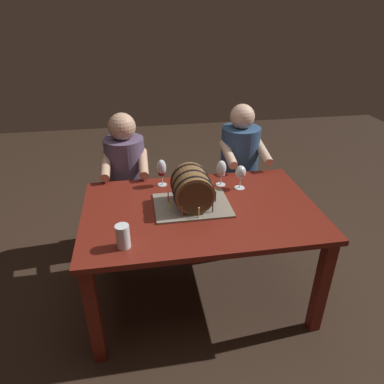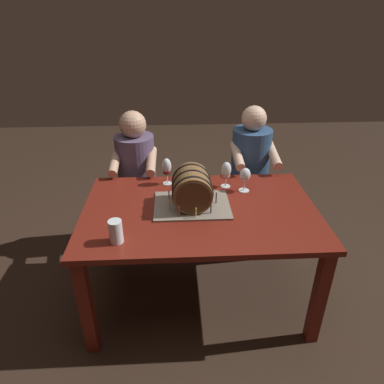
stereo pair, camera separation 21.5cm
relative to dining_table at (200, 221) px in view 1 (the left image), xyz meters
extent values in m
plane|color=#332319|center=(0.00, 0.00, -0.63)|extent=(8.00, 8.00, 0.00)
cube|color=maroon|center=(0.00, 0.00, 0.08)|extent=(1.46, 0.94, 0.03)
cube|color=maroon|center=(-0.67, -0.41, -0.28)|extent=(0.07, 0.07, 0.69)
cube|color=maroon|center=(0.67, -0.41, -0.28)|extent=(0.07, 0.07, 0.69)
cube|color=maroon|center=(-0.67, 0.41, -0.28)|extent=(0.07, 0.07, 0.69)
cube|color=maroon|center=(0.67, 0.41, -0.28)|extent=(0.07, 0.07, 0.69)
cube|color=gray|center=(-0.05, 0.03, 0.10)|extent=(0.47, 0.36, 0.01)
cylinder|color=brown|center=(-0.05, 0.03, 0.23)|extent=(0.23, 0.26, 0.23)
cylinder|color=#46301B|center=(-0.05, -0.10, 0.23)|extent=(0.21, 0.00, 0.21)
cylinder|color=#46301B|center=(-0.05, 0.17, 0.23)|extent=(0.21, 0.00, 0.21)
torus|color=black|center=(-0.05, -0.05, 0.23)|extent=(0.25, 0.01, 0.25)
torus|color=black|center=(-0.05, 0.03, 0.23)|extent=(0.25, 0.01, 0.25)
torus|color=black|center=(-0.05, 0.12, 0.23)|extent=(0.25, 0.01, 0.25)
cylinder|color=black|center=(0.11, 0.04, 0.14)|extent=(0.01, 0.01, 0.07)
sphere|color=#F9C64C|center=(0.11, 0.04, 0.19)|extent=(0.01, 0.01, 0.01)
cylinder|color=black|center=(0.08, 0.12, 0.14)|extent=(0.01, 0.01, 0.06)
sphere|color=#F9C64C|center=(0.08, 0.12, 0.18)|extent=(0.01, 0.01, 0.01)
cylinder|color=#EAD666|center=(-0.02, 0.19, 0.14)|extent=(0.01, 0.01, 0.06)
sphere|color=#F9C64C|center=(-0.02, 0.19, 0.17)|extent=(0.01, 0.01, 0.01)
cylinder|color=black|center=(-0.14, 0.16, 0.14)|extent=(0.01, 0.01, 0.06)
sphere|color=#F9C64C|center=(-0.14, 0.16, 0.17)|extent=(0.01, 0.01, 0.01)
cylinder|color=#D64C47|center=(-0.19, 0.09, 0.14)|extent=(0.01, 0.01, 0.07)
sphere|color=#F9C64C|center=(-0.19, 0.09, 0.18)|extent=(0.01, 0.01, 0.01)
cylinder|color=#EAD666|center=(-0.19, -0.03, 0.14)|extent=(0.01, 0.01, 0.07)
sphere|color=#F9C64C|center=(-0.19, -0.03, 0.18)|extent=(0.01, 0.01, 0.01)
cylinder|color=#D64C47|center=(-0.13, -0.10, 0.14)|extent=(0.01, 0.01, 0.06)
sphere|color=#F9C64C|center=(-0.13, -0.10, 0.17)|extent=(0.01, 0.01, 0.01)
cylinder|color=#EAD666|center=(-0.03, -0.12, 0.14)|extent=(0.01, 0.01, 0.06)
sphere|color=#F9C64C|center=(-0.03, -0.12, 0.17)|extent=(0.01, 0.01, 0.01)
cylinder|color=black|center=(0.06, -0.08, 0.14)|extent=(0.01, 0.01, 0.07)
sphere|color=#F9C64C|center=(0.06, -0.08, 0.18)|extent=(0.01, 0.01, 0.01)
cylinder|color=white|center=(-0.21, 0.35, 0.10)|extent=(0.07, 0.07, 0.00)
cylinder|color=white|center=(-0.21, 0.35, 0.14)|extent=(0.01, 0.01, 0.07)
ellipsoid|color=white|center=(-0.21, 0.35, 0.23)|extent=(0.06, 0.06, 0.11)
cylinder|color=maroon|center=(-0.21, 0.35, 0.19)|extent=(0.05, 0.05, 0.03)
cylinder|color=white|center=(0.20, 0.29, 0.10)|extent=(0.07, 0.07, 0.00)
cylinder|color=white|center=(0.20, 0.29, 0.14)|extent=(0.01, 0.01, 0.07)
ellipsoid|color=white|center=(0.20, 0.29, 0.23)|extent=(0.07, 0.07, 0.11)
cylinder|color=pink|center=(0.20, 0.29, 0.19)|extent=(0.06, 0.06, 0.03)
cylinder|color=white|center=(0.32, 0.22, 0.10)|extent=(0.07, 0.07, 0.00)
cylinder|color=white|center=(0.32, 0.22, 0.14)|extent=(0.01, 0.01, 0.07)
ellipsoid|color=white|center=(0.32, 0.22, 0.22)|extent=(0.07, 0.07, 0.09)
cylinder|color=white|center=(-0.47, -0.32, 0.16)|extent=(0.07, 0.07, 0.13)
cylinder|color=#C6842D|center=(-0.47, -0.32, 0.15)|extent=(0.07, 0.07, 0.11)
cylinder|color=white|center=(-0.47, -0.32, 0.21)|extent=(0.07, 0.07, 0.01)
cube|color=#372D40|center=(-0.46, 0.71, -0.40)|extent=(0.34, 0.32, 0.45)
cylinder|color=#5B4C6B|center=(-0.46, 0.71, 0.08)|extent=(0.31, 0.31, 0.51)
sphere|color=tan|center=(-0.46, 0.71, 0.42)|extent=(0.21, 0.21, 0.21)
cylinder|color=tan|center=(-0.33, 0.57, 0.18)|extent=(0.08, 0.31, 0.14)
cylinder|color=tan|center=(-0.60, 0.58, 0.18)|extent=(0.08, 0.31, 0.14)
cube|color=#1B2D46|center=(0.46, 0.71, -0.40)|extent=(0.34, 0.32, 0.45)
cylinder|color=#2D4C75|center=(0.46, 0.71, 0.09)|extent=(0.31, 0.31, 0.54)
sphere|color=beige|center=(0.46, 0.71, 0.45)|extent=(0.19, 0.19, 0.19)
cylinder|color=beige|center=(0.60, 0.58, 0.21)|extent=(0.08, 0.31, 0.14)
cylinder|color=beige|center=(0.32, 0.57, 0.21)|extent=(0.08, 0.31, 0.14)
camera|label=1|loc=(-0.36, -1.83, 1.22)|focal=32.56mm
camera|label=2|loc=(-0.15, -1.85, 1.22)|focal=32.56mm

